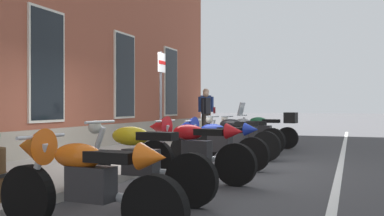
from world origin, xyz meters
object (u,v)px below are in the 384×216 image
at_px(motorcycle_green_touring, 266,129).
at_px(pedestrian_dark_jacket, 206,111).
at_px(motorcycle_black_naked, 234,138).
at_px(parking_sign, 161,87).
at_px(motorcycle_blue_sport, 214,140).
at_px(pedestrian_blue_top, 206,108).
at_px(motorcycle_orange_sport, 80,177).
at_px(motorcycle_yellow_naked, 136,163).
at_px(motorcycle_grey_naked, 245,134).
at_px(motorcycle_red_sport, 190,146).

relative_size(motorcycle_green_touring, pedestrian_dark_jacket, 1.30).
xyz_separation_m(motorcycle_black_naked, parking_sign, (-0.41, 1.60, 1.14)).
distance_m(motorcycle_black_naked, parking_sign, 2.01).
xyz_separation_m(motorcycle_blue_sport, motorcycle_black_naked, (1.58, 0.01, -0.06)).
bearing_deg(pedestrian_blue_top, motorcycle_black_naked, -157.06).
height_order(pedestrian_dark_jacket, parking_sign, parking_sign).
relative_size(motorcycle_orange_sport, motorcycle_yellow_naked, 0.97).
distance_m(motorcycle_grey_naked, motorcycle_green_touring, 1.59).
relative_size(motorcycle_black_naked, parking_sign, 0.91).
bearing_deg(parking_sign, motorcycle_red_sport, -148.36).
bearing_deg(motorcycle_blue_sport, motorcycle_black_naked, 0.27).
xyz_separation_m(motorcycle_green_touring, pedestrian_dark_jacket, (2.79, 2.70, 0.48)).
bearing_deg(motorcycle_orange_sport, motorcycle_blue_sport, 1.21).
bearing_deg(motorcycle_orange_sport, motorcycle_red_sport, 0.43).
height_order(motorcycle_red_sport, motorcycle_grey_naked, motorcycle_red_sport).
bearing_deg(parking_sign, pedestrian_blue_top, 9.42).
bearing_deg(motorcycle_orange_sport, pedestrian_dark_jacket, 12.41).
distance_m(motorcycle_yellow_naked, motorcycle_black_naked, 4.74).
relative_size(motorcycle_blue_sport, motorcycle_black_naked, 0.97).
bearing_deg(motorcycle_green_touring, pedestrian_dark_jacket, 44.08).
xyz_separation_m(motorcycle_blue_sport, parking_sign, (1.16, 1.60, 1.08)).
bearing_deg(motorcycle_orange_sport, motorcycle_yellow_naked, 5.92).
bearing_deg(motorcycle_yellow_naked, pedestrian_dark_jacket, 13.29).
height_order(motorcycle_red_sport, pedestrian_blue_top, pedestrian_blue_top).
height_order(motorcycle_grey_naked, pedestrian_blue_top, pedestrian_blue_top).
xyz_separation_m(pedestrian_dark_jacket, pedestrian_blue_top, (0.64, 0.20, 0.08)).
xyz_separation_m(motorcycle_yellow_naked, motorcycle_blue_sport, (3.17, -0.05, 0.05)).
bearing_deg(motorcycle_yellow_naked, motorcycle_red_sport, -4.56).
height_order(motorcycle_orange_sport, motorcycle_green_touring, motorcycle_green_touring).
relative_size(motorcycle_grey_naked, pedestrian_dark_jacket, 1.27).
height_order(motorcycle_yellow_naked, motorcycle_grey_naked, motorcycle_yellow_naked).
bearing_deg(motorcycle_orange_sport, pedestrian_blue_top, 12.66).
xyz_separation_m(motorcycle_yellow_naked, motorcycle_black_naked, (4.74, -0.05, -0.01)).
xyz_separation_m(motorcycle_yellow_naked, pedestrian_dark_jacket, (10.57, 2.50, 0.53)).
relative_size(motorcycle_yellow_naked, pedestrian_dark_jacket, 1.31).
distance_m(motorcycle_red_sport, pedestrian_blue_top, 10.03).
xyz_separation_m(motorcycle_yellow_naked, motorcycle_green_touring, (7.78, -0.21, 0.05)).
height_order(motorcycle_black_naked, motorcycle_grey_naked, motorcycle_black_naked).
bearing_deg(motorcycle_black_naked, pedestrian_blue_top, 22.94).
relative_size(motorcycle_red_sport, motorcycle_green_touring, 0.97).
xyz_separation_m(motorcycle_orange_sport, motorcycle_red_sport, (3.06, 0.02, 0.02)).
bearing_deg(motorcycle_blue_sport, motorcycle_grey_naked, 1.50).
bearing_deg(motorcycle_green_touring, motorcycle_blue_sport, 178.08).
relative_size(motorcycle_blue_sport, motorcycle_grey_naked, 0.99).
bearing_deg(motorcycle_red_sport, pedestrian_dark_jacket, 16.31).
bearing_deg(pedestrian_dark_jacket, motorcycle_red_sport, -163.69).
bearing_deg(motorcycle_blue_sport, motorcycle_red_sport, -177.27).
relative_size(motorcycle_yellow_naked, pedestrian_blue_top, 1.22).
xyz_separation_m(motorcycle_blue_sport, pedestrian_dark_jacket, (7.41, 2.55, 0.48)).
bearing_deg(motorcycle_orange_sport, motorcycle_black_naked, 0.97).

